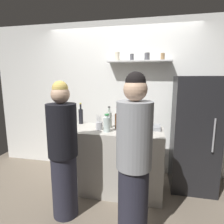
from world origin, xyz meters
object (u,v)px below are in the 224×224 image
at_px(refrigerator, 194,134).
at_px(wine_bottle_pale_glass, 109,119).
at_px(wine_bottle_dark_glass, 81,116).
at_px(wine_bottle_amber_glass, 117,120).
at_px(baking_pan, 148,127).
at_px(utensil_holder, 99,126).
at_px(water_bottle_plastic, 107,124).
at_px(person_blonde, 63,152).
at_px(person_grey_hoodie, 134,163).

bearing_deg(refrigerator, wine_bottle_pale_glass, -169.53).
bearing_deg(refrigerator, wine_bottle_dark_glass, -177.11).
xyz_separation_m(wine_bottle_dark_glass, wine_bottle_amber_glass, (0.63, -0.18, -0.01)).
relative_size(baking_pan, utensil_holder, 1.56).
distance_m(utensil_holder, wine_bottle_dark_glass, 0.48).
bearing_deg(wine_bottle_pale_glass, baking_pan, 4.51).
relative_size(baking_pan, wine_bottle_dark_glass, 1.02).
height_order(utensil_holder, water_bottle_plastic, water_bottle_plastic).
bearing_deg(water_bottle_plastic, refrigerator, 20.59).
bearing_deg(utensil_holder, person_blonde, -114.30).
xyz_separation_m(utensil_holder, water_bottle_plastic, (0.13, -0.09, 0.05)).
relative_size(water_bottle_plastic, person_grey_hoodie, 0.14).
bearing_deg(person_grey_hoodie, utensil_holder, -119.24).
bearing_deg(utensil_holder, wine_bottle_amber_glass, 23.59).
distance_m(wine_bottle_dark_glass, person_grey_hoodie, 1.45).
bearing_deg(wine_bottle_dark_glass, person_blonde, -82.32).
relative_size(wine_bottle_amber_glass, water_bottle_plastic, 1.31).
height_order(refrigerator, person_grey_hoodie, person_grey_hoodie).
xyz_separation_m(baking_pan, utensil_holder, (-0.68, -0.19, 0.03)).
bearing_deg(person_grey_hoodie, wine_bottle_pale_glass, -128.90).
bearing_deg(wine_bottle_amber_glass, water_bottle_plastic, -119.16).
distance_m(utensil_holder, water_bottle_plastic, 0.17).
bearing_deg(baking_pan, wine_bottle_dark_glass, 174.87).
bearing_deg(person_grey_hoodie, refrigerator, 171.10).
bearing_deg(wine_bottle_amber_glass, utensil_holder, -156.41).
relative_size(wine_bottle_pale_glass, person_blonde, 0.19).
xyz_separation_m(wine_bottle_amber_glass, person_blonde, (-0.51, -0.70, -0.25)).
xyz_separation_m(refrigerator, wine_bottle_dark_glass, (-1.74, -0.09, 0.22)).
bearing_deg(person_grey_hoodie, baking_pan, -161.60).
relative_size(baking_pan, wine_bottle_amber_glass, 1.06).
height_order(wine_bottle_pale_glass, person_blonde, person_blonde).
xyz_separation_m(wine_bottle_pale_glass, person_grey_hoodie, (0.46, -0.93, -0.21)).
bearing_deg(baking_pan, water_bottle_plastic, -153.57).
distance_m(refrigerator, person_blonde, 1.88).
distance_m(refrigerator, wine_bottle_amber_glass, 1.16).
bearing_deg(wine_bottle_pale_glass, utensil_holder, -128.91).
xyz_separation_m(baking_pan, person_blonde, (-0.95, -0.78, -0.16)).
distance_m(refrigerator, water_bottle_plastic, 1.32).
bearing_deg(wine_bottle_pale_glass, person_blonde, -117.47).
height_order(utensil_holder, wine_bottle_pale_glass, wine_bottle_pale_glass).
distance_m(wine_bottle_pale_glass, person_blonde, 0.86).
xyz_separation_m(wine_bottle_amber_glass, person_grey_hoodie, (0.33, -0.90, -0.20)).
relative_size(refrigerator, water_bottle_plastic, 6.82).
height_order(utensil_holder, person_blonde, person_blonde).
xyz_separation_m(baking_pan, wine_bottle_dark_glass, (-1.07, 0.10, 0.10)).
bearing_deg(wine_bottle_dark_glass, refrigerator, 2.89).
bearing_deg(wine_bottle_pale_glass, water_bottle_plastic, -84.99).
relative_size(utensil_holder, wine_bottle_dark_glass, 0.65).
bearing_deg(utensil_holder, water_bottle_plastic, -33.32).
bearing_deg(baking_pan, wine_bottle_pale_glass, -175.49).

